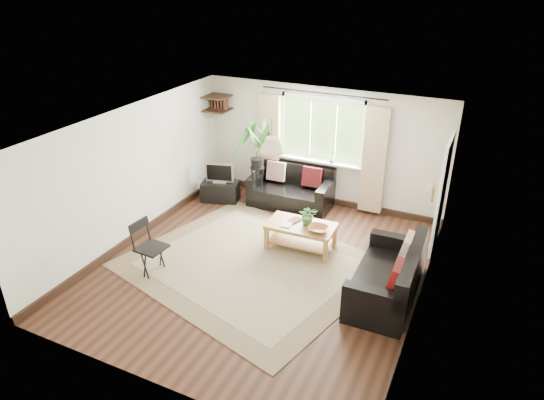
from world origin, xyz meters
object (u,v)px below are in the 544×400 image
at_px(tv_stand, 220,191).
at_px(palm_stand, 257,164).
at_px(sofa_right, 386,274).
at_px(coffee_table, 301,237).
at_px(sofa_back, 291,188).
at_px(folding_chair, 152,249).

height_order(tv_stand, palm_stand, palm_stand).
bearing_deg(palm_stand, sofa_right, -32.81).
relative_size(coffee_table, palm_stand, 0.67).
relative_size(sofa_back, coffee_table, 1.42).
height_order(palm_stand, folding_chair, palm_stand).
height_order(sofa_back, sofa_right, sofa_right).
xyz_separation_m(coffee_table, tv_stand, (-2.25, 1.07, -0.03)).
xyz_separation_m(sofa_back, folding_chair, (-1.03, -3.16, 0.06)).
height_order(sofa_right, palm_stand, palm_stand).
relative_size(tv_stand, palm_stand, 0.44).
bearing_deg(sofa_right, tv_stand, -115.56).
relative_size(sofa_back, tv_stand, 2.19).
distance_m(coffee_table, palm_stand, 2.08).
bearing_deg(coffee_table, folding_chair, -137.57).
xyz_separation_m(tv_stand, palm_stand, (0.76, 0.23, 0.66)).
relative_size(sofa_right, tv_stand, 2.28).
bearing_deg(folding_chair, coffee_table, -43.80).
bearing_deg(tv_stand, folding_chair, -97.63).
bearing_deg(sofa_back, tv_stand, -166.52).
distance_m(sofa_back, tv_stand, 1.50).
height_order(sofa_right, coffee_table, sofa_right).
relative_size(sofa_right, palm_stand, 1.00).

